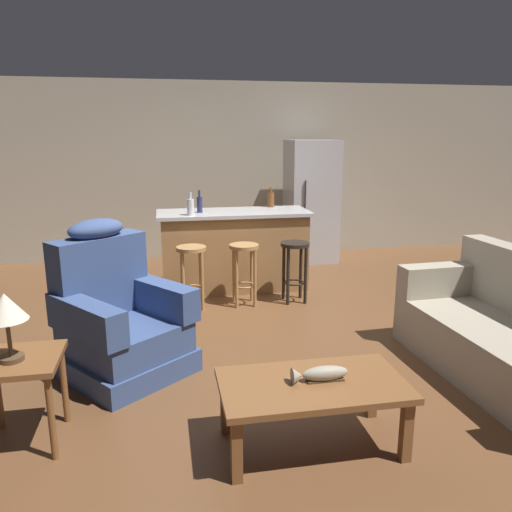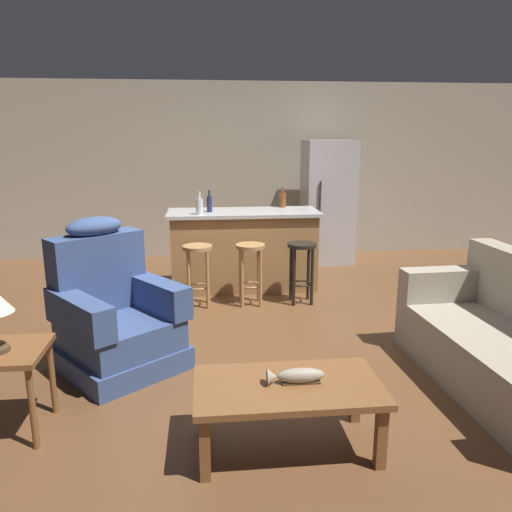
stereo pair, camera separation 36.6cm
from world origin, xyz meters
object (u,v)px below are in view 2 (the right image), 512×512
(bar_stool_middle, at_px, (250,263))
(bottle_tall_green, at_px, (199,206))
(bar_stool_right, at_px, (302,262))
(bar_stool_left, at_px, (198,264))
(fish_figurine, at_px, (295,376))
(coffee_table, at_px, (288,392))
(kitchen_island, at_px, (244,250))
(refrigerator, at_px, (328,202))
(end_table, at_px, (6,364))
(bottle_wine_dark, at_px, (209,204))
(bottle_short_amber, at_px, (282,200))
(recliner_near_lamp, at_px, (114,316))

(bar_stool_middle, distance_m, bottle_tall_green, 0.89)
(bar_stool_middle, relative_size, bar_stool_right, 1.00)
(bottle_tall_green, bearing_deg, bar_stool_left, -94.08)
(fish_figurine, distance_m, bottle_tall_green, 3.14)
(coffee_table, relative_size, kitchen_island, 0.61)
(refrigerator, height_order, bottle_tall_green, refrigerator)
(end_table, distance_m, bar_stool_middle, 2.86)
(bar_stool_middle, bearing_deg, bar_stool_right, 0.00)
(bottle_tall_green, bearing_deg, bottle_wine_dark, 57.31)
(fish_figurine, distance_m, bar_stool_left, 2.69)
(bar_stool_middle, bearing_deg, end_table, -127.15)
(bar_stool_left, xyz_separation_m, bar_stool_right, (1.14, 0.00, 0.00))
(bar_stool_left, relative_size, refrigerator, 0.39)
(bar_stool_middle, distance_m, refrigerator, 2.28)
(end_table, distance_m, bar_stool_left, 2.55)
(bar_stool_middle, height_order, bar_stool_right, same)
(kitchen_island, bearing_deg, bar_stool_right, -46.78)
(kitchen_island, relative_size, bottle_short_amber, 7.22)
(kitchen_island, xyz_separation_m, bottle_short_amber, (0.51, 0.26, 0.57))
(fish_figurine, height_order, recliner_near_lamp, recliner_near_lamp)
(kitchen_island, height_order, bar_stool_middle, kitchen_island)
(bar_stool_right, height_order, refrigerator, refrigerator)
(end_table, distance_m, bottle_tall_green, 3.00)
(fish_figurine, distance_m, recliner_near_lamp, 1.76)
(kitchen_island, height_order, bottle_wine_dark, bottle_wine_dark)
(kitchen_island, distance_m, bar_stool_middle, 0.63)
(kitchen_island, bearing_deg, recliner_near_lamp, -121.02)
(coffee_table, distance_m, recliner_near_lamp, 1.74)
(bar_stool_left, xyz_separation_m, bar_stool_middle, (0.57, 0.00, 0.00))
(coffee_table, bearing_deg, bar_stool_middle, 89.47)
(bottle_tall_green, bearing_deg, bar_stool_right, -20.57)
(bar_stool_left, bearing_deg, bar_stool_right, 0.00)
(bar_stool_left, bearing_deg, refrigerator, 44.39)
(bar_stool_left, bearing_deg, recliner_near_lamp, -115.61)
(fish_figurine, height_order, bar_stool_right, bar_stool_right)
(coffee_table, height_order, end_table, end_table)
(bottle_tall_green, bearing_deg, end_table, -113.75)
(bottle_short_amber, bearing_deg, bottle_wine_dark, -162.17)
(end_table, height_order, bottle_wine_dark, bottle_wine_dark)
(coffee_table, xyz_separation_m, bar_stool_middle, (0.02, 2.63, 0.11))
(coffee_table, distance_m, bar_stool_right, 2.70)
(refrigerator, distance_m, bottle_tall_green, 2.33)
(coffee_table, xyz_separation_m, bar_stool_right, (0.59, 2.63, 0.11))
(bar_stool_left, relative_size, bottle_wine_dark, 2.62)
(bar_stool_left, bearing_deg, fish_figurine, -77.32)
(bar_stool_left, height_order, bottle_tall_green, bottle_tall_green)
(refrigerator, distance_m, bottle_wine_dark, 2.13)
(recliner_near_lamp, xyz_separation_m, bottle_tall_green, (0.69, 1.79, 0.63))
(bar_stool_right, relative_size, bottle_wine_dark, 2.62)
(bottle_short_amber, bearing_deg, refrigerator, 49.15)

